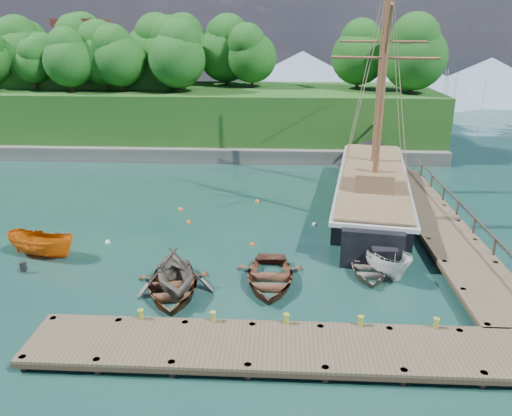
# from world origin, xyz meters

# --- Properties ---
(ground) EXTENTS (160.00, 160.00, 0.00)m
(ground) POSITION_xyz_m (0.00, 0.00, 0.00)
(ground) COLOR #173C35
(ground) RESTS_ON ground
(dock_near) EXTENTS (20.00, 3.20, 1.10)m
(dock_near) POSITION_xyz_m (2.00, -6.50, 0.43)
(dock_near) COLOR brown
(dock_near) RESTS_ON ground
(dock_east) EXTENTS (3.20, 24.00, 1.10)m
(dock_east) POSITION_xyz_m (11.50, 7.00, 0.43)
(dock_east) COLOR brown
(dock_east) RESTS_ON ground
(bollard_0) EXTENTS (0.26, 0.26, 0.45)m
(bollard_0) POSITION_xyz_m (-4.00, -5.10, 0.00)
(bollard_0) COLOR olive
(bollard_0) RESTS_ON ground
(bollard_1) EXTENTS (0.26, 0.26, 0.45)m
(bollard_1) POSITION_xyz_m (-1.00, -5.10, 0.00)
(bollard_1) COLOR olive
(bollard_1) RESTS_ON ground
(bollard_2) EXTENTS (0.26, 0.26, 0.45)m
(bollard_2) POSITION_xyz_m (2.00, -5.10, 0.00)
(bollard_2) COLOR olive
(bollard_2) RESTS_ON ground
(bollard_3) EXTENTS (0.26, 0.26, 0.45)m
(bollard_3) POSITION_xyz_m (5.00, -5.10, 0.00)
(bollard_3) COLOR olive
(bollard_3) RESTS_ON ground
(bollard_4) EXTENTS (0.26, 0.26, 0.45)m
(bollard_4) POSITION_xyz_m (8.00, -5.10, 0.00)
(bollard_4) COLOR olive
(bollard_4) RESTS_ON ground
(rowboat_0) EXTENTS (4.31, 5.50, 1.04)m
(rowboat_0) POSITION_xyz_m (-3.40, -1.89, 0.00)
(rowboat_0) COLOR brown
(rowboat_0) RESTS_ON ground
(rowboat_1) EXTENTS (4.83, 5.23, 2.28)m
(rowboat_1) POSITION_xyz_m (-3.34, -1.55, 0.00)
(rowboat_1) COLOR #696358
(rowboat_1) RESTS_ON ground
(rowboat_2) EXTENTS (3.53, 4.94, 1.02)m
(rowboat_2) POSITION_xyz_m (1.18, -0.72, 0.00)
(rowboat_2) COLOR brown
(rowboat_2) RESTS_ON ground
(rowboat_3) EXTENTS (3.12, 4.16, 0.82)m
(rowboat_3) POSITION_xyz_m (6.28, 0.72, 0.00)
(rowboat_3) COLOR #72675C
(rowboat_3) RESTS_ON ground
(motorboat_orange) EXTENTS (4.45, 2.56, 1.62)m
(motorboat_orange) POSITION_xyz_m (-11.43, 1.81, 0.00)
(motorboat_orange) COLOR #D5630C
(motorboat_orange) RESTS_ON ground
(cabin_boat_white) EXTENTS (3.18, 4.76, 1.72)m
(cabin_boat_white) POSITION_xyz_m (7.00, 1.07, 0.00)
(cabin_boat_white) COLOR white
(cabin_boat_white) RESTS_ON ground
(schooner) EXTENTS (7.57, 26.01, 18.88)m
(schooner) POSITION_xyz_m (8.00, 10.76, 1.05)
(schooner) COLOR black
(schooner) RESTS_ON ground
(mooring_buoy_0) EXTENTS (0.33, 0.33, 0.33)m
(mooring_buoy_0) POSITION_xyz_m (-8.49, 3.81, 0.00)
(mooring_buoy_0) COLOR silver
(mooring_buoy_0) RESTS_ON ground
(mooring_buoy_1) EXTENTS (0.30, 0.30, 0.30)m
(mooring_buoy_1) POSITION_xyz_m (-4.29, 7.27, 0.00)
(mooring_buoy_1) COLOR orange
(mooring_buoy_1) RESTS_ON ground
(mooring_buoy_2) EXTENTS (0.29, 0.29, 0.29)m
(mooring_buoy_2) POSITION_xyz_m (0.06, 3.97, 0.00)
(mooring_buoy_2) COLOR #E64E1C
(mooring_buoy_2) RESTS_ON ground
(mooring_buoy_3) EXTENTS (0.32, 0.32, 0.32)m
(mooring_buoy_3) POSITION_xyz_m (3.87, 7.30, 0.00)
(mooring_buoy_3) COLOR white
(mooring_buoy_3) RESTS_ON ground
(mooring_buoy_4) EXTENTS (0.34, 0.34, 0.34)m
(mooring_buoy_4) POSITION_xyz_m (-5.30, 9.63, 0.00)
(mooring_buoy_4) COLOR orange
(mooring_buoy_4) RESTS_ON ground
(mooring_buoy_5) EXTENTS (0.35, 0.35, 0.35)m
(mooring_buoy_5) POSITION_xyz_m (-0.03, 11.58, 0.00)
(mooring_buoy_5) COLOR #D75E19
(mooring_buoy_5) RESTS_ON ground
(headland) EXTENTS (51.00, 19.31, 12.90)m
(headland) POSITION_xyz_m (-12.88, 31.36, 5.54)
(headland) COLOR #474744
(headland) RESTS_ON ground
(distant_ridge) EXTENTS (117.00, 40.00, 10.00)m
(distant_ridge) POSITION_xyz_m (4.30, 70.00, 4.35)
(distant_ridge) COLOR #728CA5
(distant_ridge) RESTS_ON ground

